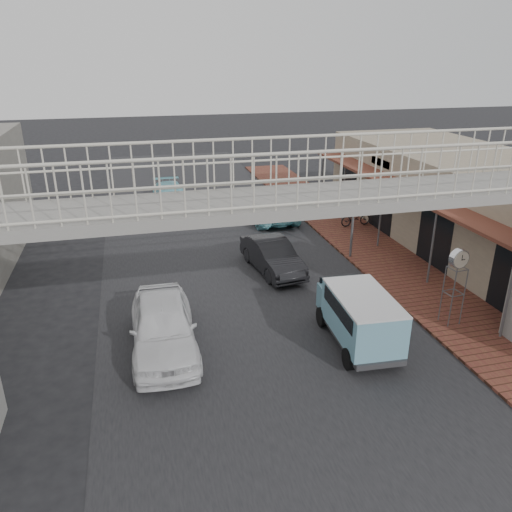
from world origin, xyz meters
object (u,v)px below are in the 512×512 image
angkot_far (171,196)px  street_clock (458,262)px  white_hatchback (163,326)px  motorcycle_near (356,218)px  dark_sedan (272,256)px  angkot_van (360,312)px  arrow_sign (373,198)px  motorcycle_far (305,194)px  angkot_curb (267,206)px

angkot_far → street_clock: (7.36, -15.76, 1.54)m
white_hatchback → motorcycle_near: white_hatchback is taller
dark_sedan → street_clock: (4.29, -5.57, 1.54)m
angkot_van → arrow_sign: arrow_sign is taller
angkot_van → motorcycle_far: bearing=79.8°
dark_sedan → street_clock: 7.19m
angkot_far → arrow_sign: size_ratio=1.41×
motorcycle_near → white_hatchback: bearing=126.5°
angkot_far → angkot_curb: bearing=-38.5°
motorcycle_near → street_clock: street_clock is taller
street_clock → motorcycle_far: bearing=83.0°
motorcycle_near → arrow_sign: arrow_sign is taller
angkot_curb → street_clock: bearing=98.8°
angkot_van → motorcycle_far: 14.97m
dark_sedan → angkot_curb: (1.64, 6.68, 0.03)m
white_hatchback → arrow_sign: arrow_sign is taller
angkot_van → street_clock: bearing=9.5°
angkot_curb → angkot_far: size_ratio=1.11×
dark_sedan → angkot_far: 10.65m
angkot_curb → dark_sedan: bearing=72.8°
dark_sedan → angkot_curb: 6.88m
angkot_curb → street_clock: street_clock is taller
motorcycle_near → arrow_sign: (-1.18, -3.79, 2.08)m
angkot_far → motorcycle_far: angkot_far is taller
angkot_van → motorcycle_near: bearing=69.0°
motorcycle_far → motorcycle_near: bearing=-177.2°
angkot_van → motorcycle_far: angkot_van is taller
white_hatchback → street_clock: bearing=-3.6°
white_hatchback → motorcycle_far: 16.22m
motorcycle_far → arrow_sign: bearing=168.7°
dark_sedan → street_clock: bearing=-60.1°
angkot_curb → street_clock: (2.65, -12.24, 1.51)m
angkot_van → dark_sedan: bearing=102.5°
angkot_curb → angkot_far: (-4.70, 3.52, -0.04)m
angkot_far → arrow_sign: bearing=-54.7°
angkot_far → street_clock: size_ratio=1.75×
white_hatchback → dark_sedan: white_hatchback is taller
motorcycle_far → arrow_sign: (-0.12, -8.27, 1.94)m
angkot_far → street_clock: street_clock is taller
white_hatchback → arrow_sign: size_ratio=1.48×
angkot_van → street_clock: 3.54m
street_clock → arrow_sign: (0.05, 5.92, 0.42)m
angkot_curb → arrow_sign: arrow_sign is taller
white_hatchback → motorcycle_far: white_hatchback is taller
dark_sedan → motorcycle_far: 9.71m
white_hatchback → dark_sedan: 6.68m
motorcycle_near → motorcycle_far: motorcycle_far is taller
angkot_curb → motorcycle_far: bearing=-148.9°
white_hatchback → angkot_far: white_hatchback is taller
angkot_van → street_clock: size_ratio=1.42×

